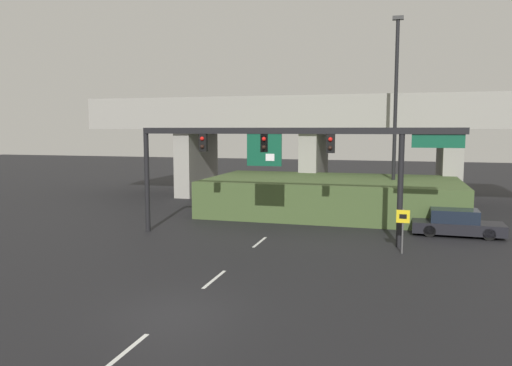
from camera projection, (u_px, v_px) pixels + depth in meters
ground_plane at (175, 312)px, 15.81m from camera, size 160.00×160.00×0.00m
lane_markings at (275, 230)px, 28.69m from camera, size 0.14×35.36×0.01m
signal_gantry at (284, 149)px, 25.66m from camera, size 16.83×0.44×5.84m
speed_limit_sign at (403, 224)px, 23.01m from camera, size 0.60×0.11×2.11m
highway_light_pole_near at (395, 112)px, 32.78m from camera, size 0.70×0.36×13.02m
overpass_bridge at (314, 130)px, 41.26m from camera, size 37.17×8.52×8.30m
grass_embankment at (332, 196)px, 34.20m from camera, size 16.74×9.42×2.40m
parked_sedan_near_right at (456, 223)px, 27.06m from camera, size 4.76×1.91×1.44m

